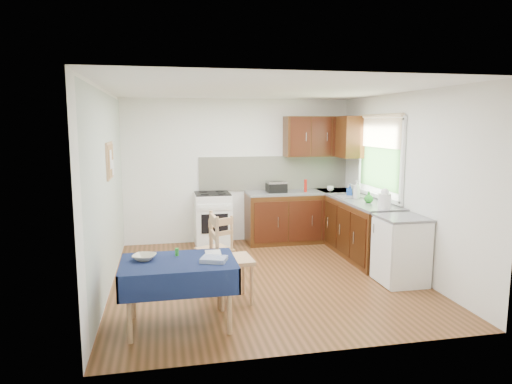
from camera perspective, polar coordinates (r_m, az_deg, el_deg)
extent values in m
plane|color=#4F3015|center=(6.29, 1.06, -10.66)|extent=(4.20, 4.20, 0.00)
cube|color=white|center=(5.96, 1.12, 12.68)|extent=(4.00, 4.20, 0.02)
cube|color=white|center=(8.05, -2.20, 2.66)|extent=(4.00, 0.02, 2.50)
cube|color=white|center=(4.01, 7.70, -3.27)|extent=(4.00, 0.02, 2.50)
cube|color=silver|center=(5.90, -18.23, 0.14)|extent=(0.02, 4.20, 2.50)
cube|color=white|center=(6.73, 17.95, 1.12)|extent=(0.02, 4.20, 2.50)
cube|color=#341F09|center=(8.12, 5.52, -3.17)|extent=(1.90, 0.60, 0.86)
cube|color=#341F09|center=(7.30, 13.09, -4.67)|extent=(0.60, 1.70, 0.86)
cube|color=slate|center=(8.05, 5.57, -0.03)|extent=(1.90, 0.60, 0.04)
cube|color=slate|center=(7.21, 13.21, -1.19)|extent=(0.60, 1.70, 0.04)
cube|color=slate|center=(8.26, 9.88, 0.10)|extent=(0.60, 0.60, 0.04)
cube|color=white|center=(8.17, 2.33, 2.40)|extent=(2.70, 0.02, 0.60)
cube|color=#341F09|center=(8.19, 7.76, 6.90)|extent=(1.20, 0.35, 0.70)
cube|color=#341F09|center=(7.95, 11.70, 6.76)|extent=(0.35, 0.50, 0.70)
cube|color=white|center=(7.81, -5.43, -3.49)|extent=(0.60, 0.60, 0.90)
cube|color=black|center=(7.73, -5.48, -0.19)|extent=(0.58, 0.58, 0.02)
cube|color=black|center=(7.51, -5.18, -3.96)|extent=(0.44, 0.01, 0.32)
cube|color=#2D5924|center=(7.31, 15.24, 3.76)|extent=(0.01, 1.40, 0.85)
cube|color=white|center=(7.28, 15.34, 8.86)|extent=(0.04, 1.48, 0.06)
cube|color=white|center=(7.36, 14.98, -0.51)|extent=(0.04, 1.48, 0.06)
cube|color=beige|center=(7.28, 15.16, 7.13)|extent=(0.02, 1.36, 0.44)
cube|color=white|center=(6.27, 17.69, -7.08)|extent=(0.55, 0.58, 0.85)
cube|color=slate|center=(6.17, 17.87, -3.08)|extent=(0.58, 0.60, 0.03)
cube|color=tan|center=(6.15, -17.83, 3.76)|extent=(0.02, 0.62, 0.47)
cube|color=#AB6C47|center=(6.15, -17.69, 3.77)|extent=(0.01, 0.56, 0.41)
cube|color=white|center=(6.07, -17.69, 3.90)|extent=(0.00, 0.18, 0.24)
cube|color=white|center=(6.28, -17.45, 2.95)|extent=(0.00, 0.15, 0.20)
cube|color=#0F143E|center=(4.73, -9.67, -8.64)|extent=(1.11, 0.74, 0.03)
cube|color=#0F143E|center=(4.40, -9.46, -11.51)|extent=(1.15, 0.02, 0.26)
cube|color=#0F143E|center=(5.12, -9.79, -8.63)|extent=(1.15, 0.02, 0.26)
cube|color=#0F143E|center=(4.78, -16.54, -10.13)|extent=(0.02, 0.78, 0.26)
cube|color=#0F143E|center=(4.81, -2.79, -9.66)|extent=(0.02, 0.78, 0.26)
cylinder|color=tan|center=(4.58, -15.57, -14.01)|extent=(0.05, 0.05, 0.66)
cylinder|color=tan|center=(4.61, -3.34, -13.57)|extent=(0.05, 0.05, 0.66)
cylinder|color=tan|center=(5.12, -15.13, -11.55)|extent=(0.05, 0.05, 0.66)
cylinder|color=tan|center=(5.15, -4.29, -11.18)|extent=(0.05, 0.05, 0.66)
cube|color=tan|center=(6.08, -5.19, -7.21)|extent=(0.52, 0.52, 0.04)
cube|color=tan|center=(5.86, -4.39, -4.49)|extent=(0.34, 0.17, 0.28)
cylinder|color=tan|center=(6.35, -4.67, -8.51)|extent=(0.03, 0.03, 0.42)
cylinder|color=tan|center=(6.20, -7.21, -8.97)|extent=(0.03, 0.03, 0.42)
cylinder|color=tan|center=(6.09, -3.08, -9.23)|extent=(0.03, 0.03, 0.42)
cylinder|color=tan|center=(5.93, -5.70, -9.75)|extent=(0.03, 0.03, 0.42)
cube|color=tan|center=(5.36, -3.08, -8.47)|extent=(0.50, 0.50, 0.04)
cube|color=tan|center=(5.22, -5.28, -4.51)|extent=(0.06, 0.42, 0.33)
cylinder|color=tan|center=(5.30, -0.57, -11.49)|extent=(0.04, 0.04, 0.50)
cylinder|color=tan|center=(5.65, -1.57, -10.23)|extent=(0.04, 0.04, 0.50)
cylinder|color=tan|center=(5.22, -4.68, -11.83)|extent=(0.04, 0.04, 0.50)
cylinder|color=tan|center=(5.58, -5.42, -10.52)|extent=(0.04, 0.04, 0.50)
cube|color=#B0AFB4|center=(7.83, 2.53, 0.56)|extent=(0.25, 0.16, 0.17)
cube|color=black|center=(7.82, 2.53, 1.27)|extent=(0.21, 0.02, 0.02)
cube|color=black|center=(7.87, 2.57, 0.52)|extent=(0.33, 0.28, 0.15)
cube|color=#B0AFB4|center=(7.86, 2.57, 1.23)|extent=(0.33, 0.28, 0.03)
cylinder|color=red|center=(7.94, 6.21, 0.79)|extent=(0.05, 0.05, 0.22)
cube|color=gold|center=(8.11, 3.10, 0.71)|extent=(0.13, 0.10, 0.14)
cube|color=gray|center=(7.52, 12.07, -0.54)|extent=(0.43, 0.33, 0.02)
cylinder|color=white|center=(7.51, 12.09, 0.16)|extent=(0.05, 0.20, 0.20)
cylinder|color=white|center=(6.52, 15.77, -1.15)|extent=(0.17, 0.17, 0.22)
sphere|color=white|center=(6.50, 15.82, -0.02)|extent=(0.11, 0.11, 0.11)
imported|color=white|center=(8.08, 9.28, 0.42)|extent=(0.14, 0.14, 0.09)
imported|color=white|center=(7.31, 12.46, 0.26)|extent=(0.15, 0.15, 0.29)
imported|color=#1C49A3|center=(7.58, 11.67, 0.23)|extent=(0.13, 0.13, 0.20)
imported|color=#278F28|center=(7.01, 13.91, -0.62)|extent=(0.17, 0.17, 0.17)
imported|color=beige|center=(4.81, -13.78, -7.92)|extent=(0.29, 0.29, 0.06)
imported|color=white|center=(4.90, -6.36, -7.66)|extent=(0.18, 0.23, 0.02)
cylinder|color=green|center=(4.89, -9.87, -7.40)|extent=(0.04, 0.04, 0.08)
cube|color=navy|center=(4.64, -5.29, -8.39)|extent=(0.30, 0.27, 0.04)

